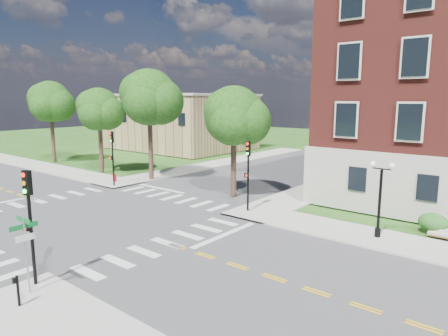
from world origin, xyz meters
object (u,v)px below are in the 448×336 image
Objects in this scene: fire_hydrant at (115,178)px; traffic_signal_se at (29,213)px; push_button_post at (17,289)px; traffic_signal_nw at (112,151)px; street_sign_pole at (25,240)px; traffic_signal_ne at (248,167)px; twin_lamp_west at (380,195)px.

traffic_signal_se is at bearing -44.67° from fire_hydrant.
push_button_post is at bearing -44.60° from fire_hydrant.
traffic_signal_nw reaches higher than push_button_post.
push_button_post is 1.60× the size of fire_hydrant.
traffic_signal_nw is 20.03m from street_sign_pole.
traffic_signal_ne is 1.00× the size of traffic_signal_nw.
push_button_post is at bearing -45.07° from traffic_signal_nw.
twin_lamp_west is 17.53m from street_sign_pole.
traffic_signal_nw is at bearing 134.81° from traffic_signal_se.
street_sign_pole is 4.13× the size of fire_hydrant.
street_sign_pole reaches higher than push_button_post.
street_sign_pole reaches higher than fire_hydrant.
traffic_signal_nw is (-13.54, 13.63, 0.00)m from traffic_signal_se.
twin_lamp_west is at bearing 60.91° from street_sign_pole.
street_sign_pole is (0.19, -15.05, -0.88)m from traffic_signal_ne.
traffic_signal_se is 19.21m from traffic_signal_nw.
traffic_signal_se and traffic_signal_nw have the same top height.
twin_lamp_west is (8.71, 0.27, -0.66)m from traffic_signal_ne.
fire_hydrant is (-15.58, 15.32, -1.84)m from street_sign_pole.
street_sign_pole is at bearing -119.09° from twin_lamp_west.
twin_lamp_west is (22.67, 1.17, -0.66)m from traffic_signal_nw.
traffic_signal_nw is at bearing -177.05° from twin_lamp_west.
twin_lamp_west is at bearing 1.75° from traffic_signal_ne.
traffic_signal_ne reaches higher than twin_lamp_west.
traffic_signal_se is 3.00m from push_button_post.
traffic_signal_se reaches higher than twin_lamp_west.
traffic_signal_nw reaches higher than fire_hydrant.
twin_lamp_west is 5.64× the size of fire_hydrant.
traffic_signal_se is 1.00× the size of traffic_signal_ne.
street_sign_pole is at bearing -45.00° from traffic_signal_nw.
push_button_post is at bearing -86.75° from traffic_signal_ne.
push_button_post is at bearing -46.37° from street_sign_pole.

